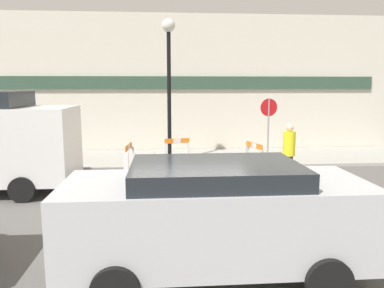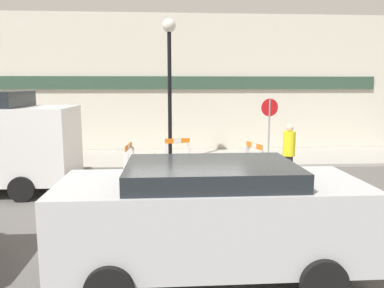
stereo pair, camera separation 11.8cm
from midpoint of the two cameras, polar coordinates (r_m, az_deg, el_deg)
name	(u,v)px [view 2 (the right image)]	position (r m, az deg, el deg)	size (l,w,h in m)	color
ground_plane	(189,217)	(7.84, 0.04, -11.14)	(60.00, 60.00, 0.00)	#565451
sidewalk_slab	(179,158)	(13.78, -1.68, -2.13)	(18.00, 3.33, 0.10)	#9E9B93
storefront_facade	(178,84)	(15.26, -1.98, 9.15)	(18.00, 0.22, 5.50)	beige
streetlamp_post	(169,71)	(12.50, -3.18, 11.04)	(0.44, 0.44, 4.72)	black
stop_sign	(269,120)	(12.99, 11.95, 3.67)	(0.60, 0.11, 2.15)	gray
barricade_0	(177,153)	(11.90, -1.94, -1.43)	(0.82, 0.30, 1.03)	white
barricade_1	(129,162)	(10.56, -9.28, -2.65)	(0.21, 0.92, 1.09)	white
barricade_2	(188,178)	(8.74, -0.22, -5.17)	(0.90, 0.42, 1.03)	white
barricade_3	(254,159)	(10.98, 9.72, -2.32)	(0.38, 0.89, 1.05)	white
traffic_cone_0	(260,179)	(9.66, 10.64, -5.34)	(0.30, 0.30, 0.69)	black
traffic_cone_1	(248,177)	(9.84, 8.84, -5.00)	(0.30, 0.30, 0.70)	black
traffic_cone_2	(154,183)	(9.64, -5.43, -5.99)	(0.30, 0.30, 0.46)	black
traffic_cone_3	(155,161)	(11.98, -5.39, -2.65)	(0.30, 0.30, 0.62)	black
traffic_cone_4	(150,184)	(9.24, -5.99, -6.10)	(0.30, 0.30, 0.63)	black
traffic_cone_5	(225,162)	(12.15, 5.31, -2.69)	(0.30, 0.30, 0.53)	black
person_worker	(289,152)	(10.53, 14.84, -1.19)	(0.38, 0.38, 1.66)	#33333D
parked_car_1	(211,213)	(5.33, 3.49, -10.40)	(4.19, 1.83, 1.63)	#B7BABF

